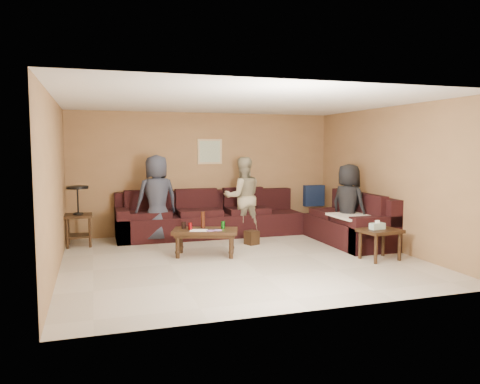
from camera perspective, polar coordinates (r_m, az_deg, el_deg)
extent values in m
plane|color=beige|center=(7.59, 0.13, -8.18)|extent=(5.50, 5.50, 0.00)
cube|color=white|center=(7.40, 0.13, 10.56)|extent=(5.50, 5.00, 0.10)
cube|color=#997148|center=(9.80, -4.30, 2.30)|extent=(5.50, 0.10, 2.50)
cube|color=#997148|center=(5.08, 8.69, -0.77)|extent=(5.50, 0.10, 2.50)
cube|color=#997148|center=(7.07, -21.63, 0.67)|extent=(0.10, 5.00, 2.50)
cube|color=#997148|center=(8.63, 17.81, 1.61)|extent=(0.10, 5.00, 2.50)
cube|color=black|center=(9.48, -3.63, -4.04)|extent=(3.70, 0.90, 0.45)
cube|color=black|center=(9.74, -4.11, -1.11)|extent=(3.70, 0.24, 0.45)
cube|color=black|center=(9.22, -14.16, -3.91)|extent=(0.24, 0.90, 0.63)
cube|color=black|center=(9.01, 13.06, -4.68)|extent=(0.90, 2.00, 0.45)
cube|color=black|center=(9.12, 14.91, -1.74)|extent=(0.24, 2.00, 0.45)
cube|color=black|center=(8.27, 16.18, -5.04)|extent=(0.90, 0.24, 0.63)
cube|color=#121E3B|center=(10.20, 8.99, -0.44)|extent=(0.45, 0.14, 0.45)
cube|color=beige|center=(8.58, 14.64, -2.83)|extent=(1.00, 0.85, 0.04)
cube|color=#321E10|center=(7.77, -4.26, -4.76)|extent=(1.17, 0.84, 0.06)
cube|color=#321E10|center=(7.78, -4.26, -5.18)|extent=(1.07, 0.74, 0.05)
cylinder|color=#321E10|center=(7.67, -7.62, -6.61)|extent=(0.07, 0.07, 0.39)
cylinder|color=#321E10|center=(7.60, -1.10, -6.69)|extent=(0.07, 0.07, 0.39)
cylinder|color=#321E10|center=(8.05, -7.22, -6.04)|extent=(0.07, 0.07, 0.39)
cylinder|color=#321E10|center=(7.97, -1.00, -6.10)|extent=(0.07, 0.07, 0.39)
cylinder|color=#A01218|center=(7.73, -6.08, -4.16)|extent=(0.07, 0.07, 0.12)
cylinder|color=#17821F|center=(7.83, -2.09, -4.01)|extent=(0.07, 0.07, 0.12)
cylinder|color=#38180C|center=(7.86, -4.54, -3.40)|extent=(0.07, 0.07, 0.28)
cylinder|color=black|center=(7.87, -6.88, -4.04)|extent=(0.08, 0.08, 0.11)
cube|color=white|center=(7.66, -5.06, -4.69)|extent=(0.34, 0.30, 0.00)
cylinder|color=#F45697|center=(7.61, -3.63, -4.73)|extent=(0.14, 0.14, 0.01)
cylinder|color=#F45697|center=(7.65, -2.74, -4.67)|extent=(0.14, 0.14, 0.01)
cube|color=#321E10|center=(8.97, -19.11, -2.74)|extent=(0.48, 0.48, 0.05)
cube|color=#321E10|center=(9.03, -19.03, -5.04)|extent=(0.43, 0.43, 0.03)
cylinder|color=#321E10|center=(8.83, -20.32, -4.74)|extent=(0.05, 0.05, 0.56)
cylinder|color=#321E10|center=(8.82, -17.82, -4.67)|extent=(0.05, 0.05, 0.56)
cylinder|color=#321E10|center=(9.21, -20.23, -4.33)|extent=(0.05, 0.05, 0.56)
cylinder|color=#321E10|center=(9.20, -17.83, -4.26)|extent=(0.05, 0.05, 0.56)
cylinder|color=black|center=(8.96, -19.12, -2.50)|extent=(0.17, 0.17, 0.03)
cylinder|color=black|center=(8.93, -19.17, -0.95)|extent=(0.03, 0.03, 0.46)
cylinder|color=black|center=(8.91, -19.21, 0.53)|extent=(0.38, 0.38, 0.05)
cube|color=#321E10|center=(7.79, 16.71, -4.55)|extent=(0.66, 0.56, 0.05)
cylinder|color=#321E10|center=(7.54, 16.23, -6.68)|extent=(0.05, 0.05, 0.47)
cylinder|color=#321E10|center=(7.86, 18.87, -6.26)|extent=(0.05, 0.05, 0.47)
cylinder|color=#321E10|center=(7.82, 14.43, -6.20)|extent=(0.05, 0.05, 0.47)
cylinder|color=#321E10|center=(8.13, 17.06, -5.83)|extent=(0.05, 0.05, 0.47)
cube|color=silver|center=(7.75, 16.39, -4.02)|extent=(0.25, 0.15, 0.10)
cube|color=white|center=(7.74, 16.40, -3.51)|extent=(0.06, 0.04, 0.05)
cube|color=#321E10|center=(8.68, 1.44, -5.58)|extent=(0.28, 0.28, 0.26)
cube|color=tan|center=(9.79, -3.72, 4.94)|extent=(0.52, 0.03, 0.52)
cube|color=beige|center=(9.78, -3.70, 4.94)|extent=(0.44, 0.01, 0.44)
imported|color=#2E3240|center=(8.99, -10.11, -0.78)|extent=(0.91, 0.69, 1.65)
imported|color=tan|center=(9.34, 0.33, -0.61)|extent=(0.80, 0.63, 1.60)
imported|color=black|center=(8.74, 13.06, -1.54)|extent=(0.71, 0.85, 1.49)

